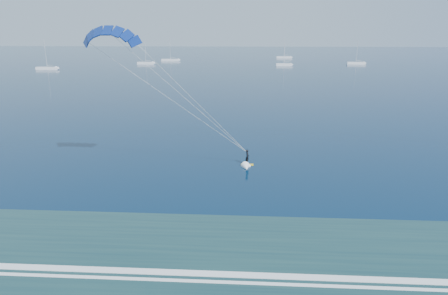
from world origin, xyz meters
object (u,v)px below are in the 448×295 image
Objects in this scene: sailboat_2 at (171,60)px; kitesurfer_rig at (184,97)px; sailboat_4 at (284,57)px; sailboat_3 at (284,64)px; sailboat_5 at (356,63)px; sailboat_1 at (146,63)px; sailboat_0 at (47,68)px.

kitesurfer_rig is at bearing -78.57° from sailboat_2.
sailboat_2 reaches higher than sailboat_4.
sailboat_3 is 0.85× the size of sailboat_4.
sailboat_4 is 57.53m from sailboat_5.
kitesurfer_rig is at bearing -74.21° from sailboat_1.
sailboat_3 is (108.03, 27.25, -0.01)m from sailboat_0.
kitesurfer_rig reaches higher than sailboat_0.
sailboat_2 is (8.42, 23.81, 0.01)m from sailboat_1.
sailboat_2 is 1.25× the size of sailboat_3.
sailboat_2 reaches higher than sailboat_5.
kitesurfer_rig is at bearing -97.80° from sailboat_4.
sailboat_0 is at bearing -142.67° from sailboat_4.
sailboat_3 is at bearing 81.07° from kitesurfer_rig.
sailboat_3 is at bearing -25.03° from sailboat_2.
sailboat_0 is at bearing -165.84° from sailboat_3.
sailboat_0 is 1.04× the size of sailboat_5.
sailboat_4 is (29.79, 217.40, -8.60)m from kitesurfer_rig.
sailboat_2 is at bearing 101.43° from kitesurfer_rig.
sailboat_2 reaches higher than sailboat_1.
sailboat_1 is at bearing -176.59° from sailboat_5.
sailboat_2 is at bearing 170.33° from sailboat_5.
sailboat_0 is 141.98m from sailboat_4.
sailboat_5 is (109.74, 6.54, 0.00)m from sailboat_1.
sailboat_1 is at bearing -145.04° from sailboat_4.
kitesurfer_rig is 1.54× the size of sailboat_5.
sailboat_2 is at bearing 154.97° from sailboat_3.
sailboat_5 is (38.42, 12.11, 0.01)m from sailboat_3.
sailboat_0 reaches higher than sailboat_4.
sailboat_4 is at bearing 125.67° from sailboat_5.
sailboat_4 is at bearing 23.50° from sailboat_2.
kitesurfer_rig is 1.77× the size of sailboat_3.
sailboat_1 is 92.98m from sailboat_4.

